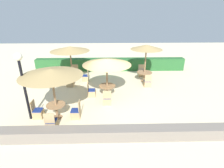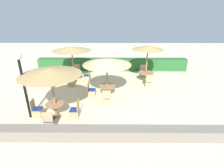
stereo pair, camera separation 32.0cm
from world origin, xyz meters
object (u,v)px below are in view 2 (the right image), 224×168
at_px(round_table_center, 107,88).
at_px(patio_chair_back_left_north, 77,73).
at_px(patio_chair_back_left_south, 71,82).
at_px(patio_chair_center_south, 107,100).
at_px(round_table_back_left, 74,74).
at_px(lamp_post, 21,73).
at_px(round_table_back_right, 146,74).
at_px(patio_chair_back_right_south, 148,83).
at_px(parasol_back_right, 148,47).
at_px(patio_chair_back_left_east, 87,77).
at_px(parasol_back_left, 71,49).
at_px(patio_chair_front_left_east, 75,112).
at_px(patio_chair_front_left_west, 38,112).
at_px(parasol_center, 107,62).
at_px(patio_chair_front_left_south, 50,123).
at_px(patio_chair_back_right_north, 143,73).
at_px(round_table_front_left, 55,107).
at_px(parasol_front_left, 50,72).
at_px(patio_chair_center_west, 92,92).
at_px(patio_chair_back_left_west, 62,77).

height_order(round_table_center, patio_chair_back_left_north, patio_chair_back_left_north).
bearing_deg(patio_chair_back_left_south, patio_chair_back_left_north, 89.49).
relative_size(patio_chair_center_south, round_table_back_left, 0.88).
bearing_deg(patio_chair_back_left_south, lamp_post, -106.82).
height_order(round_table_back_right, patio_chair_back_right_south, patio_chair_back_right_south).
distance_m(parasol_back_right, patio_chair_center_south, 5.02).
bearing_deg(patio_chair_back_left_east, patio_chair_back_right_south, -105.16).
height_order(parasol_back_left, patio_chair_front_left_east, parasol_back_left).
height_order(round_table_back_left, patio_chair_back_left_east, patio_chair_back_left_east).
height_order(round_table_center, patio_chair_front_left_west, patio_chair_front_left_west).
height_order(parasol_center, patio_chair_back_left_south, parasol_center).
xyz_separation_m(patio_chair_front_left_south, patio_chair_front_left_east, (0.94, 0.87, 0.00)).
xyz_separation_m(round_table_back_left, patio_chair_front_left_west, (-0.83, -4.91, -0.30)).
bearing_deg(patio_chair_back_right_north, round_table_back_left, 9.68).
bearing_deg(lamp_post, patio_chair_back_left_south, 73.18).
relative_size(round_table_center, round_table_front_left, 1.09).
relative_size(parasol_center, parasol_front_left, 0.99).
distance_m(round_table_back_right, patio_chair_center_south, 4.47).
relative_size(round_table_back_right, patio_chair_back_right_south, 1.22).
xyz_separation_m(patio_chair_back_right_north, parasol_back_left, (-5.41, -0.92, 2.19)).
bearing_deg(patio_chair_back_left_north, round_table_front_left, 90.83).
distance_m(lamp_post, patio_chair_back_left_south, 4.63).
height_order(parasol_back_right, patio_chair_center_south, parasol_back_right).
xyz_separation_m(patio_chair_back_right_north, patio_chair_front_left_south, (-5.28, -6.78, 0.00)).
bearing_deg(lamp_post, parasol_back_right, 36.13).
bearing_deg(parasol_front_left, patio_chair_front_left_south, -89.64).
distance_m(parasol_back_right, patio_chair_back_left_south, 5.94).
height_order(patio_chair_center_west, patio_chair_center_south, same).
xyz_separation_m(parasol_back_right, patio_chair_back_left_west, (-6.36, 0.12, -2.30)).
height_order(round_table_back_right, parasol_front_left, parasol_front_left).
distance_m(patio_chair_back_left_east, patio_chair_front_left_south, 5.92).
bearing_deg(patio_chair_center_south, patio_chair_center_west, 133.99).
height_order(patio_chair_back_right_north, patio_chair_back_left_south, same).
distance_m(patio_chair_back_right_south, round_table_back_left, 5.57).
xyz_separation_m(patio_chair_back_right_south, parasol_back_left, (-5.43, 1.20, 2.19)).
height_order(parasol_front_left, patio_chair_front_left_south, parasol_front_left).
height_order(parasol_back_left, patio_chair_back_left_east, parasol_back_left).
bearing_deg(round_table_center, patio_chair_back_right_north, 52.32).
distance_m(patio_chair_center_south, parasol_back_left, 4.99).
distance_m(patio_chair_back_left_south, round_table_front_left, 3.91).
bearing_deg(patio_chair_back_left_north, round_table_back_left, 88.34).
bearing_deg(patio_chair_back_left_north, round_table_center, 124.87).
bearing_deg(round_table_center, patio_chair_back_right_south, 27.73).
xyz_separation_m(parasol_center, round_table_front_left, (-2.51, -2.25, -1.68)).
relative_size(parasol_center, patio_chair_center_west, 3.05).
relative_size(round_table_center, patio_chair_center_south, 1.07).
relative_size(round_table_back_left, patio_chair_back_left_south, 1.14).
relative_size(round_table_center, patio_chair_front_left_east, 1.07).
distance_m(patio_chair_center_south, round_table_front_left, 2.84).
height_order(patio_chair_back_right_south, patio_chair_back_left_south, same).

